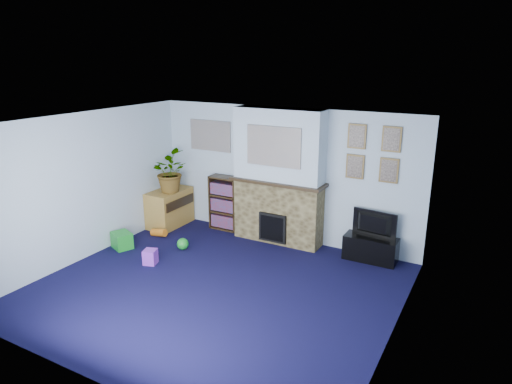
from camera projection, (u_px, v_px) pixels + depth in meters
The scene contains 26 objects.
floor at pixel (216, 288), 6.62m from camera, with size 5.00×4.50×0.01m, color black.
ceiling at pixel (211, 123), 5.93m from camera, with size 5.00×4.50×0.01m, color white.
wall_back at pixel (284, 175), 8.17m from camera, with size 5.00×0.04×2.40m, color silver.
wall_front at pixel (83, 277), 4.39m from camera, with size 5.00×0.04×2.40m, color silver.
wall_left at pixel (86, 186), 7.43m from camera, with size 0.04×4.50×2.40m, color silver.
wall_right at pixel (399, 245), 5.13m from camera, with size 0.04×4.50×2.40m, color silver.
chimney_breast at pixel (279, 178), 8.00m from camera, with size 1.72×0.50×2.40m.
collage_main at pixel (274, 147), 7.65m from camera, with size 1.00×0.03×0.68m, color gray.
collage_left at pixel (210, 136), 8.70m from camera, with size 0.90×0.03×0.58m, color gray.
portrait_tl at pixel (357, 136), 7.32m from camera, with size 0.30×0.03×0.40m, color brown.
portrait_tr at pixel (392, 139), 7.07m from camera, with size 0.30×0.03×0.40m, color brown.
portrait_bl at pixel (355, 167), 7.47m from camera, with size 0.30×0.03×0.40m, color brown.
portrait_br at pixel (389, 170), 7.21m from camera, with size 0.30×0.03×0.40m, color brown.
tv_stand at pixel (371, 247), 7.48m from camera, with size 0.86×0.36×0.41m, color black.
television at pixel (373, 225), 7.38m from camera, with size 0.74×0.10×0.43m, color black.
bookshelf at pixel (225, 204), 8.78m from camera, with size 0.58×0.28×1.05m.
sideboard at pixel (170, 208), 9.02m from camera, with size 0.51×0.92×0.72m, color olive.
potted_plant at pixel (168, 171), 8.74m from camera, with size 0.72×0.62×0.79m, color #26661E.
mantel_clock at pixel (279, 177), 7.94m from camera, with size 0.09×0.06×0.13m, color gold.
mantel_candle at pixel (296, 179), 7.78m from camera, with size 0.05×0.05×0.17m, color #B2BFC6.
mantel_teddy at pixel (250, 173), 8.21m from camera, with size 0.12×0.12×0.12m, color gray.
mantel_can at pixel (318, 183), 7.61m from camera, with size 0.06×0.06×0.11m, color purple.
green_crate at pixel (122, 240), 7.98m from camera, with size 0.35×0.28×0.28m, color #198C26.
toy_ball at pixel (183, 245), 7.93m from camera, with size 0.20×0.20×0.20m, color #198C26.
toy_block at pixel (150, 257), 7.38m from camera, with size 0.20×0.20×0.24m, color purple.
toy_tube at pixel (159, 233), 8.52m from camera, with size 0.14×0.14×0.31m, color orange.
Camera 1 is at (3.37, -4.93, 3.24)m, focal length 32.00 mm.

